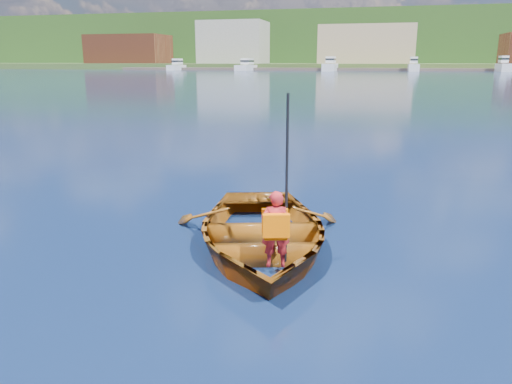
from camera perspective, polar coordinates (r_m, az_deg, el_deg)
name	(u,v)px	position (r m, az deg, el deg)	size (l,w,h in m)	color
ground	(293,239)	(7.91, 4.28, -5.33)	(600.00, 600.00, 0.00)	#0E253C
rowboat	(261,232)	(7.40, 0.54, -4.60)	(3.80, 4.57, 0.82)	brown
child_paddler	(276,227)	(6.44, 2.27, -4.04)	(0.43, 0.42, 2.23)	red
shoreline	(384,44)	(244.06, 14.37, 16.06)	(400.00, 140.00, 22.00)	#335321
dock	(376,69)	(155.36, 13.60, 13.46)	(160.04, 10.10, 0.80)	brown
waterfront_buildings	(358,45)	(172.64, 11.57, 16.09)	(202.00, 16.00, 14.00)	brown
marina_yachts	(403,66)	(150.72, 16.44, 13.62)	(140.55, 13.31, 4.41)	silver
hillside_trees	(340,28)	(244.07, 9.60, 17.95)	(283.36, 84.30, 27.17)	#382314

